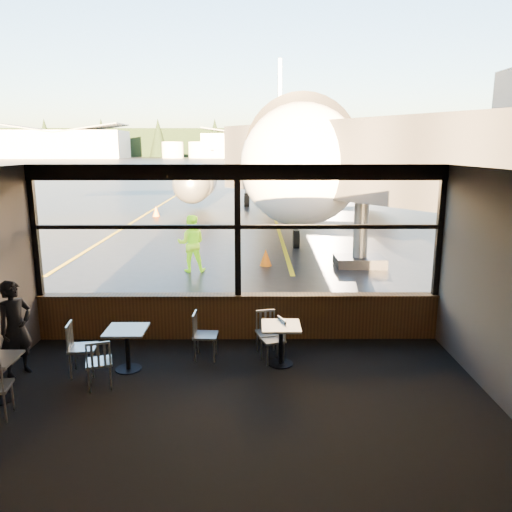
{
  "coord_description": "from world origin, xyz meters",
  "views": [
    {
      "loc": [
        0.31,
        -9.6,
        3.8
      ],
      "look_at": [
        0.36,
        1.0,
        1.5
      ],
      "focal_mm": 35.0,
      "sensor_mm": 36.0,
      "label": 1
    }
  ],
  "objects_px": {
    "airliner": "(286,113)",
    "chair_mid_w": "(83,348)",
    "chair_near_e": "(273,340)",
    "chair_mid_s": "(99,363)",
    "cafe_table_mid": "(127,350)",
    "ground_crew": "(191,243)",
    "passenger": "(16,328)",
    "cafe_table_near": "(281,345)",
    "chair_near_n": "(268,334)",
    "jet_bridge": "(362,191)",
    "chair_near_w": "(206,336)",
    "cone_nose": "(266,257)",
    "cone_wing": "(156,211)"
  },
  "relations": [
    {
      "from": "jet_bridge",
      "to": "chair_near_e",
      "type": "bearing_deg",
      "value": -113.97
    },
    {
      "from": "airliner",
      "to": "jet_bridge",
      "type": "distance_m",
      "value": 17.31
    },
    {
      "from": "airliner",
      "to": "chair_near_n",
      "type": "xyz_separation_m",
      "value": [
        -1.75,
        -23.27,
        -5.51
      ]
    },
    {
      "from": "cafe_table_near",
      "to": "chair_mid_w",
      "type": "xyz_separation_m",
      "value": [
        -3.39,
        -0.36,
        0.09
      ]
    },
    {
      "from": "airliner",
      "to": "cone_nose",
      "type": "distance_m",
      "value": 17.06
    },
    {
      "from": "jet_bridge",
      "to": "passenger",
      "type": "distance_m",
      "value": 10.35
    },
    {
      "from": "jet_bridge",
      "to": "passenger",
      "type": "bearing_deg",
      "value": -135.63
    },
    {
      "from": "cafe_table_near",
      "to": "passenger",
      "type": "relative_size",
      "value": 0.45
    },
    {
      "from": "passenger",
      "to": "cone_nose",
      "type": "xyz_separation_m",
      "value": [
        4.41,
        8.05,
        -0.55
      ]
    },
    {
      "from": "jet_bridge",
      "to": "cafe_table_mid",
      "type": "distance_m",
      "value": 9.14
    },
    {
      "from": "cafe_table_mid",
      "to": "cone_wing",
      "type": "relative_size",
      "value": 1.36
    },
    {
      "from": "chair_mid_s",
      "to": "passenger",
      "type": "xyz_separation_m",
      "value": [
        -1.52,
        0.48,
        0.4
      ]
    },
    {
      "from": "chair_near_w",
      "to": "chair_mid_s",
      "type": "height_order",
      "value": "chair_near_w"
    },
    {
      "from": "airliner",
      "to": "jet_bridge",
      "type": "bearing_deg",
      "value": -84.14
    },
    {
      "from": "chair_near_w",
      "to": "chair_mid_s",
      "type": "distance_m",
      "value": 1.95
    },
    {
      "from": "cafe_table_mid",
      "to": "chair_near_e",
      "type": "xyz_separation_m",
      "value": [
        2.53,
        0.35,
        0.03
      ]
    },
    {
      "from": "chair_near_e",
      "to": "cone_wing",
      "type": "height_order",
      "value": "chair_near_e"
    },
    {
      "from": "jet_bridge",
      "to": "ground_crew",
      "type": "xyz_separation_m",
      "value": [
        -5.23,
        0.17,
        -1.64
      ]
    },
    {
      "from": "cafe_table_mid",
      "to": "chair_near_n",
      "type": "relative_size",
      "value": 0.9
    },
    {
      "from": "chair_near_n",
      "to": "chair_mid_s",
      "type": "bearing_deg",
      "value": 11.87
    },
    {
      "from": "airliner",
      "to": "chair_mid_w",
      "type": "relative_size",
      "value": 41.65
    },
    {
      "from": "jet_bridge",
      "to": "chair_near_n",
      "type": "xyz_separation_m",
      "value": [
        -3.03,
        -6.35,
        -2.11
      ]
    },
    {
      "from": "chair_mid_s",
      "to": "chair_mid_w",
      "type": "height_order",
      "value": "chair_mid_w"
    },
    {
      "from": "cafe_table_mid",
      "to": "ground_crew",
      "type": "bearing_deg",
      "value": 87.99
    },
    {
      "from": "chair_near_e",
      "to": "passenger",
      "type": "xyz_separation_m",
      "value": [
        -4.35,
        -0.51,
        0.42
      ]
    },
    {
      "from": "cafe_table_near",
      "to": "chair_near_n",
      "type": "distance_m",
      "value": 0.48
    },
    {
      "from": "chair_near_n",
      "to": "cafe_table_near",
      "type": "bearing_deg",
      "value": 104.18
    },
    {
      "from": "cafe_table_mid",
      "to": "passenger",
      "type": "distance_m",
      "value": 1.88
    },
    {
      "from": "cone_nose",
      "to": "cone_wing",
      "type": "relative_size",
      "value": 0.99
    },
    {
      "from": "airliner",
      "to": "cafe_table_near",
      "type": "xyz_separation_m",
      "value": [
        -1.53,
        -23.7,
        -5.55
      ]
    },
    {
      "from": "airliner",
      "to": "chair_mid_s",
      "type": "height_order",
      "value": "airliner"
    },
    {
      "from": "airliner",
      "to": "cafe_table_near",
      "type": "bearing_deg",
      "value": -92.16
    },
    {
      "from": "jet_bridge",
      "to": "cone_wing",
      "type": "height_order",
      "value": "jet_bridge"
    },
    {
      "from": "cafe_table_mid",
      "to": "chair_near_w",
      "type": "relative_size",
      "value": 0.85
    },
    {
      "from": "cone_wing",
      "to": "passenger",
      "type": "bearing_deg",
      "value": -85.72
    },
    {
      "from": "chair_near_e",
      "to": "chair_mid_s",
      "type": "bearing_deg",
      "value": 89.04
    },
    {
      "from": "chair_mid_w",
      "to": "passenger",
      "type": "distance_m",
      "value": 1.16
    },
    {
      "from": "chair_near_e",
      "to": "passenger",
      "type": "height_order",
      "value": "passenger"
    },
    {
      "from": "cafe_table_mid",
      "to": "cone_nose",
      "type": "height_order",
      "value": "cafe_table_mid"
    },
    {
      "from": "cafe_table_near",
      "to": "chair_mid_s",
      "type": "relative_size",
      "value": 0.88
    },
    {
      "from": "airliner",
      "to": "cafe_table_mid",
      "type": "bearing_deg",
      "value": -98.44
    },
    {
      "from": "chair_near_w",
      "to": "chair_mid_w",
      "type": "xyz_separation_m",
      "value": [
        -2.03,
        -0.62,
        0.02
      ]
    },
    {
      "from": "passenger",
      "to": "chair_mid_w",
      "type": "bearing_deg",
      "value": -58.04
    },
    {
      "from": "cafe_table_near",
      "to": "chair_near_n",
      "type": "relative_size",
      "value": 0.89
    },
    {
      "from": "cafe_table_near",
      "to": "chair_near_e",
      "type": "distance_m",
      "value": 0.2
    },
    {
      "from": "airliner",
      "to": "chair_near_e",
      "type": "relative_size",
      "value": 47.87
    },
    {
      "from": "cafe_table_mid",
      "to": "chair_near_e",
      "type": "relative_size",
      "value": 0.93
    },
    {
      "from": "ground_crew",
      "to": "cone_wing",
      "type": "height_order",
      "value": "ground_crew"
    },
    {
      "from": "cafe_table_near",
      "to": "chair_mid_w",
      "type": "bearing_deg",
      "value": -173.97
    },
    {
      "from": "chair_near_w",
      "to": "cafe_table_near",
      "type": "bearing_deg",
      "value": 81.73
    }
  ]
}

